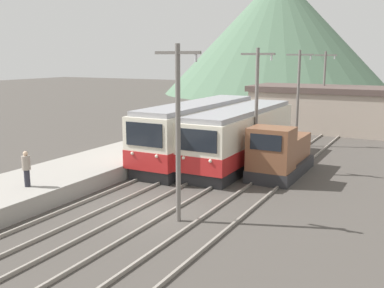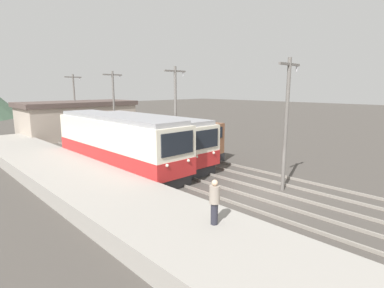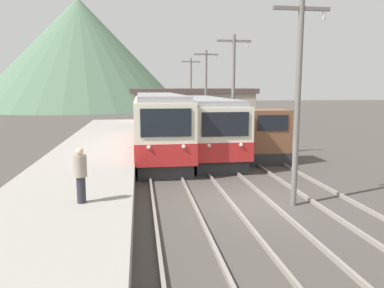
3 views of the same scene
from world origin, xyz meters
TOP-DOWN VIEW (x-y plane):
  - ground_plane at (0.00, 0.00)m, footprint 200.00×200.00m
  - platform_left at (-6.25, 0.00)m, footprint 4.50×54.00m
  - track_left at (-2.60, 0.00)m, footprint 1.54×60.00m
  - track_center at (0.20, 0.00)m, footprint 1.54×60.00m
  - track_right at (3.20, 0.00)m, footprint 1.54×60.00m
  - commuter_train_left at (-2.60, 9.76)m, footprint 2.84×12.78m
  - commuter_train_center at (0.20, 10.17)m, footprint 2.84×12.38m
  - shunting_locomotive at (3.20, 8.53)m, footprint 2.40×5.87m
  - catenary_mast_near at (1.71, -0.50)m, footprint 2.00×0.20m
  - catenary_mast_mid at (1.71, 8.56)m, footprint 2.00×0.20m
  - catenary_mast_far at (1.71, 17.61)m, footprint 2.00×0.20m
  - catenary_mast_distant at (1.71, 26.67)m, footprint 2.00×0.20m
  - person_on_platform at (-5.50, -1.83)m, footprint 0.38×0.38m
  - station_building at (1.69, 26.00)m, footprint 12.60×6.30m
  - mountain_backdrop at (-15.26, 66.13)m, footprint 41.46×41.46m

SIDE VIEW (x-z plane):
  - ground_plane at x=0.00m, z-range 0.00..0.00m
  - track_left at x=-2.60m, z-range 0.00..0.14m
  - track_center at x=0.20m, z-range 0.00..0.14m
  - track_right at x=3.20m, z-range 0.00..0.14m
  - platform_left at x=-6.25m, z-range 0.00..0.83m
  - shunting_locomotive at x=3.20m, z-range -0.29..2.71m
  - commuter_train_center at x=0.20m, z-range -0.12..3.44m
  - person_on_platform at x=-5.50m, z-range 0.90..2.56m
  - commuter_train_left at x=-2.60m, z-range -0.14..3.66m
  - station_building at x=1.69m, z-range 0.02..4.08m
  - catenary_mast_near at x=1.71m, z-range 0.32..7.50m
  - catenary_mast_mid at x=1.71m, z-range 0.32..7.50m
  - catenary_mast_far at x=1.71m, z-range 0.32..7.50m
  - catenary_mast_distant at x=1.71m, z-range 0.32..7.50m
  - mountain_backdrop at x=-15.26m, z-range 0.00..21.59m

